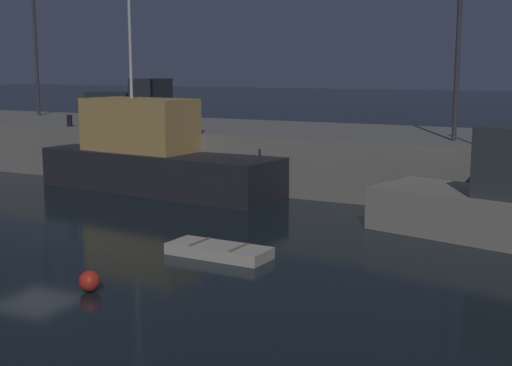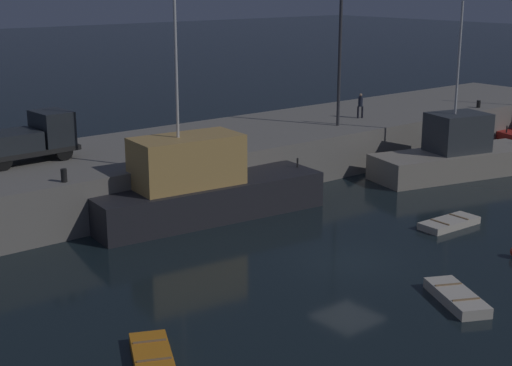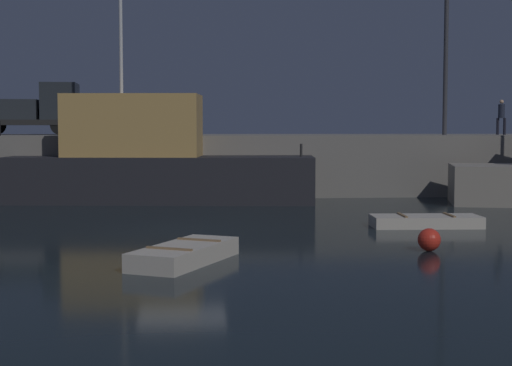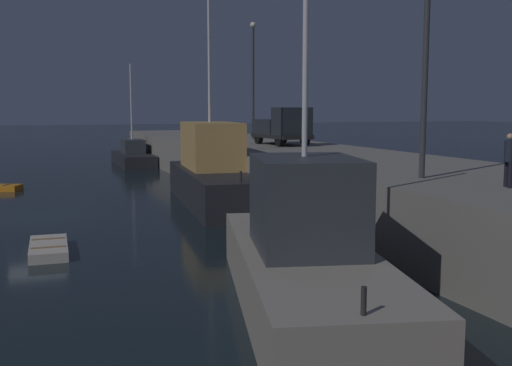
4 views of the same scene
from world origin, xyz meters
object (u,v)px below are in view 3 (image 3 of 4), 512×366
at_px(fishing_trawler_red, 153,162).
at_px(mooring_buoy_near, 429,240).
at_px(rowboat_white_mid, 426,221).
at_px(utility_truck, 33,110).
at_px(dinghy_red_small, 185,254).
at_px(bollard_central, 127,129).
at_px(lamp_post_east, 446,28).
at_px(dockworker, 501,115).

relative_size(fishing_trawler_red, mooring_buoy_near, 22.45).
distance_m(rowboat_white_mid, utility_truck, 21.08).
xyz_separation_m(dinghy_red_small, utility_truck, (-7.36, 20.59, 3.58)).
bearing_deg(dinghy_red_small, mooring_buoy_near, 11.70).
height_order(fishing_trawler_red, mooring_buoy_near, fishing_trawler_red).
relative_size(rowboat_white_mid, mooring_buoy_near, 5.91).
bearing_deg(utility_truck, fishing_trawler_red, -47.33).
bearing_deg(dinghy_red_small, bollard_central, 99.19).
xyz_separation_m(lamp_post_east, utility_truck, (-18.84, 2.93, -3.62)).
height_order(rowboat_white_mid, dinghy_red_small, dinghy_red_small).
xyz_separation_m(rowboat_white_mid, lamp_post_east, (4.45, 12.05, 7.23)).
distance_m(dinghy_red_small, lamp_post_east, 22.26).
relative_size(dinghy_red_small, lamp_post_east, 0.41).
bearing_deg(utility_truck, dinghy_red_small, -70.32).
bearing_deg(lamp_post_east, bollard_central, -172.74).
height_order(rowboat_white_mid, lamp_post_east, lamp_post_east).
bearing_deg(rowboat_white_mid, lamp_post_east, 69.72).
height_order(fishing_trawler_red, lamp_post_east, fishing_trawler_red).
distance_m(mooring_buoy_near, dockworker, 19.72).
xyz_separation_m(utility_truck, bollard_central, (4.79, -4.72, -0.88)).
distance_m(fishing_trawler_red, utility_truck, 9.01).
relative_size(dinghy_red_small, bollard_central, 5.73).
bearing_deg(dinghy_red_small, rowboat_white_mid, 38.63).
height_order(fishing_trawler_red, utility_truck, fishing_trawler_red).
xyz_separation_m(dockworker, bollard_central, (-17.04, -2.71, -0.63)).
distance_m(rowboat_white_mid, mooring_buoy_near, 4.59).
relative_size(mooring_buoy_near, utility_truck, 0.11).
distance_m(rowboat_white_mid, dockworker, 15.34).
distance_m(dinghy_red_small, bollard_central, 16.31).
bearing_deg(rowboat_white_mid, dockworker, 60.14).
xyz_separation_m(fishing_trawler_red, rowboat_white_mid, (8.46, -8.56, -1.41)).
bearing_deg(fishing_trawler_red, utility_truck, 132.67).
relative_size(utility_truck, dockworker, 3.14).
bearing_deg(lamp_post_east, utility_truck, 171.16).
bearing_deg(fishing_trawler_red, rowboat_white_mid, -45.34).
relative_size(rowboat_white_mid, dockworker, 1.98).
xyz_separation_m(fishing_trawler_red, lamp_post_east, (12.91, 3.50, 5.82)).
xyz_separation_m(utility_truck, dockworker, (21.83, -2.01, -0.24)).
relative_size(fishing_trawler_red, dinghy_red_small, 3.65).
xyz_separation_m(mooring_buoy_near, dockworker, (8.70, 17.39, 3.26)).
xyz_separation_m(dinghy_red_small, dockworker, (14.47, 18.59, 3.33)).
height_order(dinghy_red_small, utility_truck, utility_truck).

